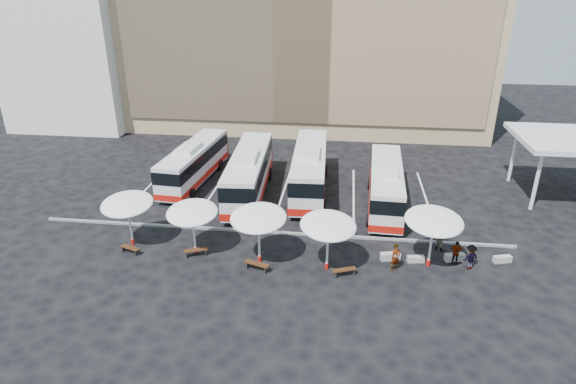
# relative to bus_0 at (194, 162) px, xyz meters

# --- Properties ---
(ground) EXTENTS (120.00, 120.00, 0.00)m
(ground) POSITION_rel_bus_0_xyz_m (8.24, -9.38, -1.87)
(ground) COLOR black
(ground) RESTS_ON ground
(sandstone_building) EXTENTS (42.00, 18.25, 29.60)m
(sandstone_building) POSITION_rel_bus_0_xyz_m (8.24, 22.49, 10.76)
(sandstone_building) COLOR tan
(sandstone_building) RESTS_ON ground
(apartment_block) EXTENTS (14.00, 14.00, 18.00)m
(apartment_block) POSITION_rel_bus_0_xyz_m (-19.76, 18.62, 7.13)
(apartment_block) COLOR silver
(apartment_block) RESTS_ON ground
(curb_divider) EXTENTS (34.00, 0.25, 0.15)m
(curb_divider) POSITION_rel_bus_0_xyz_m (8.24, -8.88, -1.79)
(curb_divider) COLOR black
(curb_divider) RESTS_ON ground
(bay_lines) EXTENTS (24.15, 12.00, 0.01)m
(bay_lines) POSITION_rel_bus_0_xyz_m (8.24, -1.38, -1.86)
(bay_lines) COLOR white
(bay_lines) RESTS_ON ground
(bus_0) EXTENTS (3.44, 11.67, 3.65)m
(bus_0) POSITION_rel_bus_0_xyz_m (0.00, 0.00, 0.00)
(bus_0) COLOR silver
(bus_0) RESTS_ON ground
(bus_1) EXTENTS (3.47, 12.80, 4.02)m
(bus_1) POSITION_rel_bus_0_xyz_m (5.46, -2.28, 0.19)
(bus_1) COLOR silver
(bus_1) RESTS_ON ground
(bus_2) EXTENTS (3.29, 12.79, 4.03)m
(bus_2) POSITION_rel_bus_0_xyz_m (10.41, -0.80, 0.19)
(bus_2) COLOR silver
(bus_2) RESTS_ON ground
(bus_3) EXTENTS (3.10, 11.71, 3.68)m
(bus_3) POSITION_rel_bus_0_xyz_m (16.67, -3.12, 0.02)
(bus_3) COLOR silver
(bus_3) RESTS_ON ground
(sunshade_0) EXTENTS (3.63, 3.67, 3.60)m
(sunshade_0) POSITION_rel_bus_0_xyz_m (-0.91, -11.62, 1.19)
(sunshade_0) COLOR silver
(sunshade_0) RESTS_ON ground
(sunshade_1) EXTENTS (3.63, 3.67, 3.49)m
(sunshade_1) POSITION_rel_bus_0_xyz_m (3.72, -12.15, 1.10)
(sunshade_1) COLOR silver
(sunshade_1) RESTS_ON ground
(sunshade_2) EXTENTS (3.65, 3.69, 3.72)m
(sunshade_2) POSITION_rel_bus_0_xyz_m (8.18, -12.76, 1.29)
(sunshade_2) COLOR silver
(sunshade_2) RESTS_ON ground
(sunshade_3) EXTENTS (4.56, 4.58, 3.62)m
(sunshade_3) POSITION_rel_bus_0_xyz_m (12.53, -13.08, 1.21)
(sunshade_3) COLOR silver
(sunshade_3) RESTS_ON ground
(sunshade_4) EXTENTS (4.15, 4.19, 3.76)m
(sunshade_4) POSITION_rel_bus_0_xyz_m (18.94, -11.91, 1.33)
(sunshade_4) COLOR silver
(sunshade_4) RESTS_ON ground
(wood_bench_0) EXTENTS (1.49, 0.85, 0.44)m
(wood_bench_0) POSITION_rel_bus_0_xyz_m (-0.57, -12.77, -1.53)
(wood_bench_0) COLOR #321A0B
(wood_bench_0) RESTS_ON ground
(wood_bench_1) EXTENTS (1.61, 0.97, 0.48)m
(wood_bench_1) POSITION_rel_bus_0_xyz_m (3.88, -12.58, -1.50)
(wood_bench_1) COLOR #321A0B
(wood_bench_1) RESTS_ON ground
(wood_bench_2) EXTENTS (1.68, 0.95, 0.50)m
(wood_bench_2) POSITION_rel_bus_0_xyz_m (8.20, -13.76, -1.48)
(wood_bench_2) COLOR #321A0B
(wood_bench_2) RESTS_ON ground
(wood_bench_3) EXTENTS (1.54, 0.93, 0.46)m
(wood_bench_3) POSITION_rel_bus_0_xyz_m (13.63, -13.72, -1.51)
(wood_bench_3) COLOR #321A0B
(wood_bench_3) RESTS_ON ground
(conc_bench_0) EXTENTS (1.36, 0.71, 0.49)m
(conc_bench_0) POSITION_rel_bus_0_xyz_m (16.59, -11.49, -1.62)
(conc_bench_0) COLOR gray
(conc_bench_0) RESTS_ON ground
(conc_bench_1) EXTENTS (1.14, 0.53, 0.41)m
(conc_bench_1) POSITION_rel_bus_0_xyz_m (18.19, -11.56, -1.66)
(conc_bench_1) COLOR gray
(conc_bench_1) RESTS_ON ground
(conc_bench_2) EXTENTS (1.35, 0.74, 0.48)m
(conc_bench_2) POSITION_rel_bus_0_xyz_m (20.72, -11.09, -1.62)
(conc_bench_2) COLOR gray
(conc_bench_2) RESTS_ON ground
(conc_bench_3) EXTENTS (1.23, 0.70, 0.44)m
(conc_bench_3) POSITION_rel_bus_0_xyz_m (23.74, -10.90, -1.65)
(conc_bench_3) COLOR gray
(conc_bench_3) RESTS_ON ground
(passenger_0) EXTENTS (0.81, 0.74, 1.85)m
(passenger_0) POSITION_rel_bus_0_xyz_m (16.76, -12.72, -0.94)
(passenger_0) COLOR black
(passenger_0) RESTS_ON ground
(passenger_1) EXTENTS (1.11, 1.08, 1.80)m
(passenger_1) POSITION_rel_bus_0_xyz_m (19.96, -9.76, -0.96)
(passenger_1) COLOR black
(passenger_1) RESTS_ON ground
(passenger_2) EXTENTS (0.99, 0.53, 1.60)m
(passenger_2) POSITION_rel_bus_0_xyz_m (20.65, -11.44, -1.06)
(passenger_2) COLOR black
(passenger_2) RESTS_ON ground
(passenger_3) EXTENTS (1.25, 1.07, 1.67)m
(passenger_3) POSITION_rel_bus_0_xyz_m (21.42, -11.94, -1.03)
(passenger_3) COLOR black
(passenger_3) RESTS_ON ground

